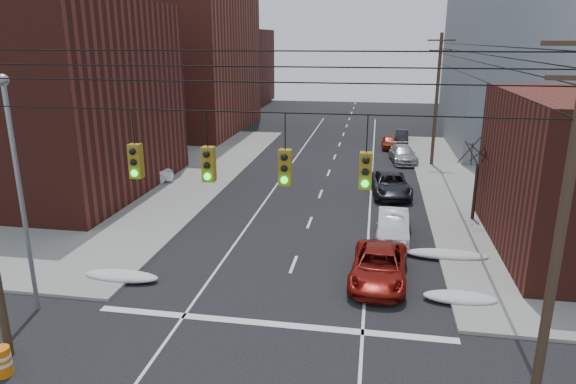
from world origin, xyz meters
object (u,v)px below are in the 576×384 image
at_px(red_pickup, 379,266).
at_px(parked_car_f, 402,136).
at_px(parked_car_b, 393,226).
at_px(lot_car_d, 78,164).
at_px(lot_car_b, 149,154).
at_px(construction_barrel, 2,361).
at_px(lot_car_a, 146,173).
at_px(lot_car_c, 74,172).
at_px(parked_car_a, 393,225).
at_px(parked_car_d, 403,154).
at_px(parked_car_e, 389,142).
at_px(parked_car_c, 390,184).

relative_size(red_pickup, parked_car_f, 1.43).
relative_size(parked_car_b, lot_car_d, 1.06).
relative_size(lot_car_b, lot_car_d, 1.12).
relative_size(red_pickup, lot_car_b, 1.09).
relative_size(parked_car_f, construction_barrel, 3.71).
bearing_deg(lot_car_a, lot_car_c, 73.98).
bearing_deg(red_pickup, lot_car_d, 150.55).
bearing_deg(lot_car_a, parked_car_a, -133.52).
relative_size(red_pickup, parked_car_b, 1.15).
distance_m(lot_car_a, construction_barrel, 23.03).
height_order(parked_car_a, lot_car_a, parked_car_a).
bearing_deg(lot_car_d, lot_car_a, -90.73).
bearing_deg(parked_car_b, lot_car_b, 145.37).
bearing_deg(parked_car_b, red_pickup, -97.30).
bearing_deg(lot_car_a, lot_car_b, 2.86).
bearing_deg(construction_barrel, parked_car_f, 71.49).
distance_m(parked_car_a, parked_car_d, 18.74).
xyz_separation_m(parked_car_d, parked_car_e, (-1.08, 5.90, -0.09)).
relative_size(parked_car_e, lot_car_d, 0.87).
bearing_deg(lot_car_d, lot_car_b, -25.75).
distance_m(lot_car_a, lot_car_c, 5.72).
bearing_deg(parked_car_a, construction_barrel, -126.44).
bearing_deg(parked_car_f, parked_car_c, -93.58).
xyz_separation_m(parked_car_a, construction_barrel, (-12.72, -14.25, -0.28)).
xyz_separation_m(parked_car_a, lot_car_c, (-23.76, 7.84, -0.00)).
bearing_deg(parked_car_c, lot_car_c, 174.63).
distance_m(lot_car_a, lot_car_d, 6.78).
bearing_deg(parked_car_c, lot_car_d, 169.80).
relative_size(lot_car_a, lot_car_b, 0.83).
xyz_separation_m(parked_car_a, lot_car_a, (-18.05, 8.15, 0.02)).
bearing_deg(parked_car_f, lot_car_c, -139.82).
bearing_deg(red_pickup, construction_barrel, -140.28).
distance_m(parked_car_d, lot_car_d, 27.37).
xyz_separation_m(lot_car_a, lot_car_d, (-6.55, 1.74, 0.08)).
height_order(parked_car_b, parked_car_e, parked_car_b).
xyz_separation_m(lot_car_a, lot_car_b, (-2.61, 6.45, 0.01)).
bearing_deg(parked_car_e, red_pickup, -92.92).
height_order(parked_car_a, parked_car_c, parked_car_a).
distance_m(parked_car_b, construction_barrel, 19.12).
bearing_deg(parked_car_c, parked_car_a, -96.59).
bearing_deg(parked_car_d, red_pickup, -101.98).
distance_m(parked_car_b, lot_car_a, 19.80).
distance_m(parked_car_f, lot_car_d, 32.16).
bearing_deg(parked_car_c, parked_car_d, 76.15).
bearing_deg(lot_car_c, parked_car_b, -88.12).
bearing_deg(parked_car_d, parked_car_b, -101.12).
distance_m(parked_car_f, lot_car_c, 32.74).
bearing_deg(red_pickup, lot_car_a, 145.16).
bearing_deg(parked_car_e, lot_car_b, -155.51).
relative_size(red_pickup, construction_barrel, 5.30).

